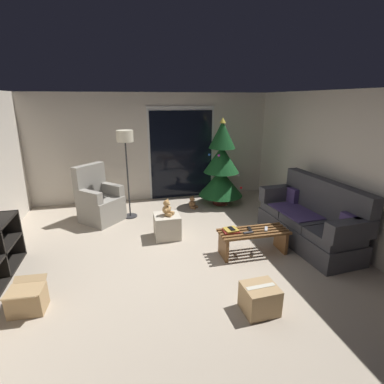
# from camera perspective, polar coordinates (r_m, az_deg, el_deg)

# --- Properties ---
(ground_plane) EXTENTS (7.00, 7.00, 0.00)m
(ground_plane) POSITION_cam_1_polar(r_m,az_deg,el_deg) (4.53, -2.96, -13.35)
(ground_plane) COLOR #B2A38E
(wall_back) EXTENTS (5.72, 0.12, 2.50)m
(wall_back) POSITION_cam_1_polar(r_m,az_deg,el_deg) (7.00, -7.75, 8.70)
(wall_back) COLOR beige
(wall_back) RESTS_ON ground
(wall_right) EXTENTS (0.12, 6.00, 2.50)m
(wall_right) POSITION_cam_1_polar(r_m,az_deg,el_deg) (5.32, 28.80, 3.73)
(wall_right) COLOR beige
(wall_right) RESTS_ON ground
(patio_door_frame) EXTENTS (1.60, 0.02, 2.20)m
(patio_door_frame) POSITION_cam_1_polar(r_m,az_deg,el_deg) (7.05, -2.10, 7.68)
(patio_door_frame) COLOR silver
(patio_door_frame) RESTS_ON ground
(patio_door_glass) EXTENTS (1.50, 0.02, 2.10)m
(patio_door_glass) POSITION_cam_1_polar(r_m,az_deg,el_deg) (7.04, -2.06, 7.25)
(patio_door_glass) COLOR black
(patio_door_glass) RESTS_ON ground
(couch) EXTENTS (0.91, 1.99, 1.08)m
(couch) POSITION_cam_1_polar(r_m,az_deg,el_deg) (5.28, 22.44, -5.19)
(couch) COLOR #3D3D42
(couch) RESTS_ON ground
(coffee_table) EXTENTS (1.10, 0.40, 0.40)m
(coffee_table) POSITION_cam_1_polar(r_m,az_deg,el_deg) (4.69, 12.00, -8.94)
(coffee_table) COLOR brown
(coffee_table) RESTS_ON ground
(remote_graphite) EXTENTS (0.16, 0.05, 0.02)m
(remote_graphite) POSITION_cam_1_polar(r_m,az_deg,el_deg) (4.52, 11.08, -7.90)
(remote_graphite) COLOR #333338
(remote_graphite) RESTS_ON coffee_table
(remote_black) EXTENTS (0.08, 0.16, 0.02)m
(remote_black) POSITION_cam_1_polar(r_m,az_deg,el_deg) (4.64, 11.35, -7.21)
(remote_black) COLOR black
(remote_black) RESTS_ON coffee_table
(remote_silver) EXTENTS (0.11, 0.16, 0.02)m
(remote_silver) POSITION_cam_1_polar(r_m,az_deg,el_deg) (4.70, 14.44, -7.10)
(remote_silver) COLOR #ADADB2
(remote_silver) RESTS_ON coffee_table
(book_stack) EXTENTS (0.24, 0.21, 0.05)m
(book_stack) POSITION_cam_1_polar(r_m,az_deg,el_deg) (4.52, 7.71, -7.53)
(book_stack) COLOR #A32D28
(book_stack) RESTS_ON coffee_table
(cell_phone) EXTENTS (0.09, 0.15, 0.01)m
(cell_phone) POSITION_cam_1_polar(r_m,az_deg,el_deg) (4.51, 7.81, -7.17)
(cell_phone) COLOR black
(cell_phone) RESTS_ON book_stack
(christmas_tree) EXTENTS (1.01, 1.01, 1.98)m
(christmas_tree) POSITION_cam_1_polar(r_m,az_deg,el_deg) (6.58, 5.81, 4.89)
(christmas_tree) COLOR #4C1E19
(christmas_tree) RESTS_ON ground
(armchair) EXTENTS (0.97, 0.97, 1.13)m
(armchair) POSITION_cam_1_polar(r_m,az_deg,el_deg) (6.04, -17.88, -1.81)
(armchair) COLOR gray
(armchair) RESTS_ON ground
(floor_lamp) EXTENTS (0.32, 0.32, 1.78)m
(floor_lamp) POSITION_cam_1_polar(r_m,az_deg,el_deg) (5.81, -13.03, 9.08)
(floor_lamp) COLOR #2D2D30
(floor_lamp) RESTS_ON ground
(ottoman) EXTENTS (0.44, 0.44, 0.42)m
(ottoman) POSITION_cam_1_polar(r_m,az_deg,el_deg) (5.14, -4.96, -6.73)
(ottoman) COLOR beige
(ottoman) RESTS_ON ground
(teddy_bear_honey) EXTENTS (0.22, 0.21, 0.29)m
(teddy_bear_honey) POSITION_cam_1_polar(r_m,az_deg,el_deg) (5.01, -4.95, -3.29)
(teddy_bear_honey) COLOR tan
(teddy_bear_honey) RESTS_ON ottoman
(teddy_bear_chestnut_by_tree) EXTENTS (0.21, 0.21, 0.29)m
(teddy_bear_chestnut_by_tree) POSITION_cam_1_polar(r_m,az_deg,el_deg) (6.49, 0.08, -2.19)
(teddy_bear_chestnut_by_tree) COLOR brown
(teddy_bear_chestnut_by_tree) RESTS_ON ground
(cardboard_box_open_near_shelf) EXTENTS (0.40, 0.47, 0.34)m
(cardboard_box_open_near_shelf) POSITION_cam_1_polar(r_m,az_deg,el_deg) (4.01, -29.82, -18.03)
(cardboard_box_open_near_shelf) COLOR tan
(cardboard_box_open_near_shelf) RESTS_ON ground
(cardboard_box_taped_mid_floor) EXTENTS (0.40, 0.36, 0.33)m
(cardboard_box_taped_mid_floor) POSITION_cam_1_polar(r_m,az_deg,el_deg) (3.61, 13.24, -19.85)
(cardboard_box_taped_mid_floor) COLOR tan
(cardboard_box_taped_mid_floor) RESTS_ON ground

